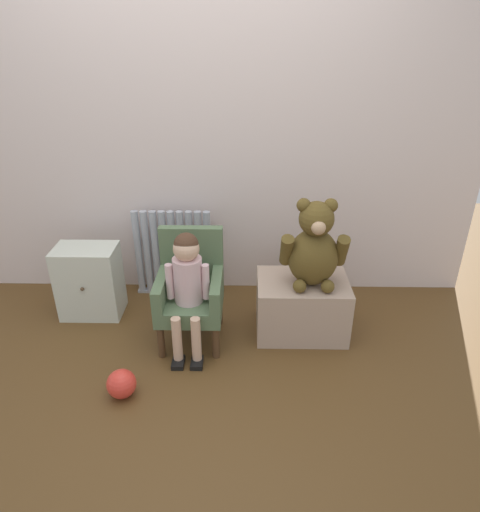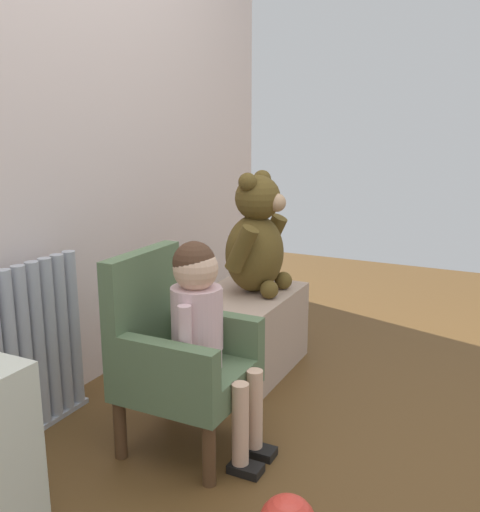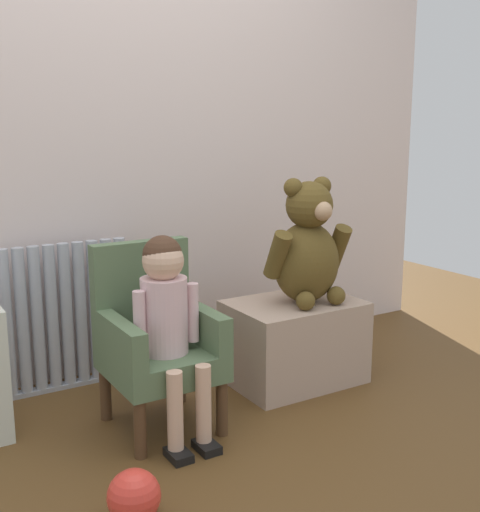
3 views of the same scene
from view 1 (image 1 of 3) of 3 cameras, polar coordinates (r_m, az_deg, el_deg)
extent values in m
plane|color=#56391B|center=(2.57, -6.90, -17.13)|extent=(6.00, 6.00, 0.00)
cube|color=beige|center=(3.09, -5.26, 16.11)|extent=(3.80, 0.05, 2.40)
cylinder|color=#A6ABB7|center=(3.33, -12.58, 0.51)|extent=(0.05, 0.05, 0.62)
cylinder|color=#A6ABB7|center=(3.31, -11.54, 0.50)|extent=(0.05, 0.05, 0.62)
cylinder|color=#A6ABB7|center=(3.30, -10.49, 0.49)|extent=(0.05, 0.05, 0.62)
cylinder|color=#A6ABB7|center=(3.29, -9.43, 0.49)|extent=(0.05, 0.05, 0.62)
cylinder|color=#A6ABB7|center=(3.28, -8.37, 0.48)|extent=(0.05, 0.05, 0.62)
cylinder|color=#A6ABB7|center=(3.27, -7.29, 0.47)|extent=(0.05, 0.05, 0.62)
cylinder|color=#A6ABB7|center=(3.26, -6.22, 0.46)|extent=(0.05, 0.05, 0.62)
cylinder|color=#A6ABB7|center=(3.25, -5.13, 0.45)|extent=(0.05, 0.05, 0.62)
cylinder|color=#A6ABB7|center=(3.25, -4.04, 0.45)|extent=(0.05, 0.05, 0.62)
cube|color=#A6ABB7|center=(3.43, -8.01, -4.30)|extent=(0.56, 0.05, 0.02)
cube|color=beige|center=(3.21, -18.28, -3.02)|extent=(0.40, 0.26, 0.49)
sphere|color=#4C3823|center=(3.08, -19.12, -3.92)|extent=(0.02, 0.02, 0.02)
cube|color=#536A49|center=(2.80, -6.21, -5.94)|extent=(0.39, 0.41, 0.10)
cube|color=#536A49|center=(2.83, -6.04, 0.07)|extent=(0.39, 0.06, 0.38)
cube|color=#536A49|center=(2.76, -9.70, -3.77)|extent=(0.06, 0.41, 0.14)
cube|color=#536A49|center=(2.72, -2.91, -3.89)|extent=(0.06, 0.41, 0.14)
cylinder|color=#4C331E|center=(2.78, -9.83, -10.50)|extent=(0.04, 0.04, 0.21)
cylinder|color=#4C331E|center=(2.74, -3.06, -10.72)|extent=(0.04, 0.04, 0.21)
cylinder|color=#4C331E|center=(3.05, -8.72, -6.56)|extent=(0.04, 0.04, 0.21)
cylinder|color=#4C331E|center=(3.02, -2.62, -6.69)|extent=(0.04, 0.04, 0.21)
cylinder|color=beige|center=(2.67, -6.51, -2.99)|extent=(0.17, 0.17, 0.28)
sphere|color=#D8AD8E|center=(2.57, -6.74, 0.94)|extent=(0.15, 0.15, 0.15)
sphere|color=#472D1E|center=(2.57, -6.75, 1.37)|extent=(0.14, 0.14, 0.14)
cylinder|color=#D8AD8E|center=(2.68, -7.88, -10.23)|extent=(0.06, 0.06, 0.28)
cube|color=black|center=(2.76, -7.73, -13.06)|extent=(0.07, 0.11, 0.03)
cylinder|color=#D8AD8E|center=(2.66, -5.50, -10.30)|extent=(0.06, 0.06, 0.28)
cube|color=black|center=(2.74, -5.40, -13.15)|extent=(0.07, 0.11, 0.03)
cylinder|color=beige|center=(2.67, -8.80, -3.16)|extent=(0.04, 0.04, 0.22)
cylinder|color=beige|center=(2.64, -4.30, -3.24)|extent=(0.04, 0.04, 0.22)
cube|color=tan|center=(2.93, 7.69, -6.23)|extent=(0.56, 0.40, 0.37)
ellipsoid|color=brown|center=(2.74, 9.11, -0.15)|extent=(0.30, 0.26, 0.35)
sphere|color=brown|center=(2.63, 9.55, 4.61)|extent=(0.20, 0.20, 0.20)
sphere|color=tan|center=(2.55, 9.79, 3.51)|extent=(0.08, 0.08, 0.08)
sphere|color=brown|center=(2.60, 7.96, 6.31)|extent=(0.08, 0.08, 0.08)
sphere|color=brown|center=(2.62, 11.29, 6.22)|extent=(0.08, 0.08, 0.08)
cylinder|color=brown|center=(2.69, 5.85, 0.74)|extent=(0.08, 0.15, 0.22)
cylinder|color=brown|center=(2.74, 12.55, 0.67)|extent=(0.08, 0.15, 0.22)
sphere|color=brown|center=(2.70, 7.47, -3.75)|extent=(0.08, 0.08, 0.08)
sphere|color=brown|center=(2.73, 10.90, -3.75)|extent=(0.08, 0.08, 0.08)
sphere|color=red|center=(2.59, -14.59, -15.20)|extent=(0.16, 0.16, 0.16)
camera|label=2|loc=(2.42, -50.38, 1.16)|focal=40.00mm
camera|label=3|loc=(1.45, -67.15, -18.35)|focal=45.00mm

